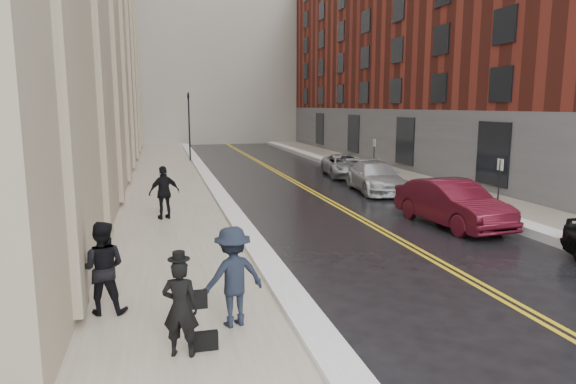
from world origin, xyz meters
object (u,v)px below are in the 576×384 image
car_maroon (452,203)px  pedestrian_a (102,268)px  pedestrian_b (233,276)px  car_silver_far (345,166)px  car_silver_near (375,177)px  pedestrian_main (181,308)px  pedestrian_c (164,193)px

car_maroon → pedestrian_a: pedestrian_a is taller
pedestrian_b → car_silver_far: bearing=-131.6°
car_silver_far → pedestrian_b: (-9.61, -19.83, 0.43)m
car_maroon → car_silver_far: size_ratio=1.03×
car_maroon → car_silver_near: 7.48m
car_silver_near → pedestrian_main: size_ratio=3.08×
car_silver_far → pedestrian_c: 14.71m
car_silver_near → car_silver_far: 5.59m
pedestrian_main → car_silver_far: bearing=-99.8°
car_silver_far → pedestrian_main: 23.38m
pedestrian_main → pedestrian_c: 10.78m
car_silver_near → pedestrian_a: (-11.56, -13.06, 0.35)m
car_silver_near → pedestrian_main: bearing=-117.5°
car_silver_near → car_silver_far: size_ratio=1.06×
car_silver_far → pedestrian_main: (-10.61, -20.83, 0.31)m
car_maroon → pedestrian_a: (-11.22, -5.59, 0.27)m
pedestrian_a → pedestrian_c: bearing=-89.9°
car_maroon → pedestrian_b: 11.11m
pedestrian_main → pedestrian_a: pedestrian_a is taller
car_silver_far → pedestrian_b: pedestrian_b is taller
car_silver_near → pedestrian_b: (-9.13, -14.25, 0.36)m
pedestrian_main → pedestrian_a: size_ratio=0.89×
car_maroon → pedestrian_a: size_ratio=2.65×
pedestrian_a → pedestrian_b: size_ratio=0.98×
pedestrian_main → pedestrian_c: bearing=-72.2°
car_maroon → car_silver_near: bearing=81.8°
car_silver_far → pedestrian_main: pedestrian_main is taller
car_maroon → car_silver_near: (0.33, 7.47, -0.08)m
pedestrian_a → pedestrian_c: pedestrian_c is taller
car_maroon → pedestrian_c: (-9.92, 2.99, 0.31)m
car_silver_far → pedestrian_a: (-12.03, -18.63, 0.42)m
pedestrian_b → pedestrian_main: bearing=29.3°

